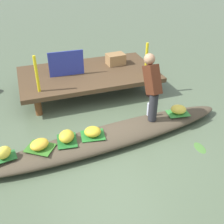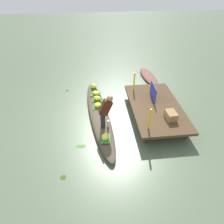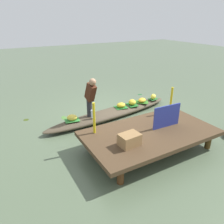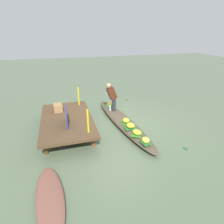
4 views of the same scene
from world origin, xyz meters
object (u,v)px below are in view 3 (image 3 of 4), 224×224
object	(u,v)px
banana_bunch_0	(72,118)
water_bottle	(92,114)
banana_bunch_1	(132,102)
market_banner	(167,116)
banana_bunch_3	(142,100)
banana_bunch_2	(153,97)
vendor_boat	(112,113)
banana_bunch_4	(121,105)
vendor_person	(91,95)
produce_crate	(129,140)

from	to	relation	value
banana_bunch_0	water_bottle	xyz separation A→B (m)	(-0.57, 0.14, 0.04)
banana_bunch_1	market_banner	xyz separation A→B (m)	(0.44, 2.12, 0.42)
banana_bunch_3	water_bottle	distance (m)	2.12
banana_bunch_2	banana_bunch_3	xyz separation A→B (m)	(0.55, 0.05, -0.02)
vendor_boat	banana_bunch_0	world-z (taller)	banana_bunch_0
vendor_boat	banana_bunch_3	size ratio (longest dim) A/B	14.99
vendor_boat	banana_bunch_1	size ratio (longest dim) A/B	15.90
banana_bunch_1	banana_bunch_3	xyz separation A→B (m)	(-0.45, -0.04, -0.02)
banana_bunch_0	banana_bunch_2	size ratio (longest dim) A/B	1.22
banana_bunch_0	banana_bunch_1	xyz separation A→B (m)	(-2.22, -0.15, 0.01)
banana_bunch_4	market_banner	world-z (taller)	market_banner
banana_bunch_3	banana_bunch_2	bearing A→B (deg)	-174.62
banana_bunch_4	vendor_person	distance (m)	1.34
vendor_boat	banana_bunch_4	size ratio (longest dim) A/B	16.21
vendor_boat	market_banner	distance (m)	2.23
banana_bunch_4	water_bottle	bearing A→B (deg)	13.48
banana_bunch_1	banana_bunch_3	world-z (taller)	banana_bunch_1
banana_bunch_1	water_bottle	size ratio (longest dim) A/B	1.14
banana_bunch_0	vendor_person	world-z (taller)	vendor_person
market_banner	produce_crate	world-z (taller)	market_banner
vendor_boat	banana_bunch_4	distance (m)	0.41
produce_crate	banana_bunch_4	bearing A→B (deg)	-118.03
banana_bunch_2	water_bottle	xyz separation A→B (m)	(2.64, 0.38, 0.03)
banana_bunch_0	market_banner	world-z (taller)	market_banner
water_bottle	produce_crate	bearing A→B (deg)	87.87
vendor_boat	banana_bunch_0	distance (m)	1.44
vendor_boat	market_banner	bearing A→B (deg)	93.58
vendor_boat	banana_bunch_2	distance (m)	1.82
market_banner	banana_bunch_1	bearing A→B (deg)	-99.74
vendor_boat	banana_bunch_3	xyz separation A→B (m)	(-1.25, -0.07, 0.20)
banana_bunch_1	banana_bunch_4	bearing A→B (deg)	0.28
banana_bunch_1	water_bottle	xyz separation A→B (m)	(1.65, 0.29, 0.03)
banana_bunch_2	vendor_person	xyz separation A→B (m)	(2.63, 0.30, 0.59)
banana_bunch_1	market_banner	bearing A→B (deg)	78.28
banana_bunch_1	banana_bunch_3	size ratio (longest dim) A/B	0.94
banana_bunch_0	banana_bunch_2	world-z (taller)	banana_bunch_2
banana_bunch_3	vendor_person	bearing A→B (deg)	6.89
banana_bunch_1	produce_crate	distance (m)	2.96
vendor_boat	banana_bunch_2	size ratio (longest dim) A/B	19.13
produce_crate	banana_bunch_3	bearing A→B (deg)	-131.77
banana_bunch_0	produce_crate	size ratio (longest dim) A/B	0.68
vendor_person	produce_crate	xyz separation A→B (m)	(0.09, 2.18, -0.33)
banana_bunch_3	vendor_boat	bearing A→B (deg)	3.00
water_bottle	market_banner	xyz separation A→B (m)	(-1.20, 1.83, 0.39)
banana_bunch_0	vendor_person	xyz separation A→B (m)	(-0.59, 0.06, 0.60)
water_bottle	vendor_person	bearing A→B (deg)	-100.73
banana_bunch_2	market_banner	world-z (taller)	market_banner
banana_bunch_2	water_bottle	world-z (taller)	water_bottle
vendor_person	water_bottle	world-z (taller)	vendor_person
banana_bunch_0	market_banner	xyz separation A→B (m)	(-1.78, 1.97, 0.42)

